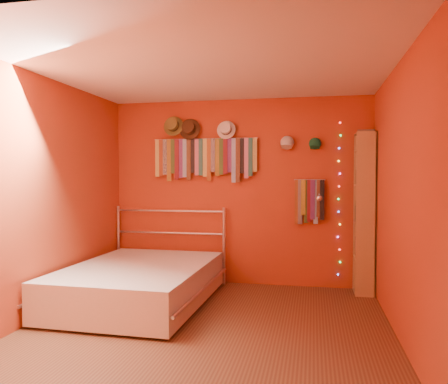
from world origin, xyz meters
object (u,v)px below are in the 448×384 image
Objects in this scene: tie_rack at (205,157)px; bed at (139,283)px; reading_lamp at (319,198)px; bookshelf at (368,212)px.

tie_rack is 0.67× the size of bed.
tie_rack is 4.46× the size of reading_lamp.
tie_rack is 2.24m from bookshelf.
bookshelf reaches higher than reading_lamp.
tie_rack is 1.63m from reading_lamp.
bookshelf is at bearing 2.94° from reading_lamp.
tie_rack is at bearing 173.09° from reading_lamp.
bed is (-0.49, -1.12, -1.49)m from tie_rack.
reading_lamp is 0.15× the size of bed.
reading_lamp is (1.53, -0.19, -0.54)m from tie_rack.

